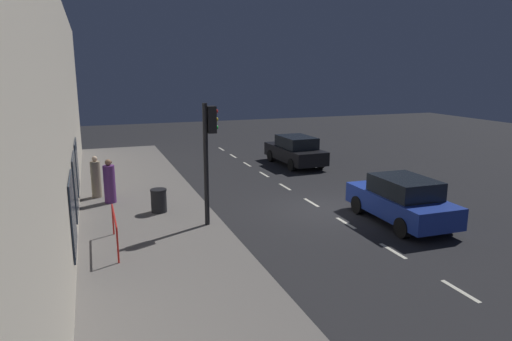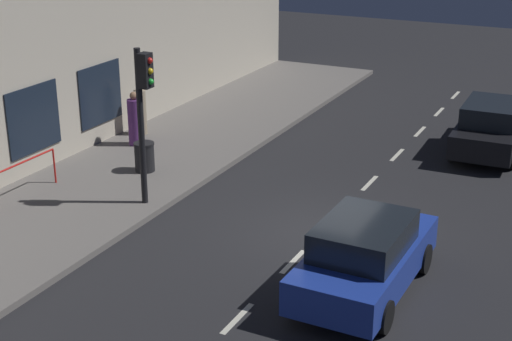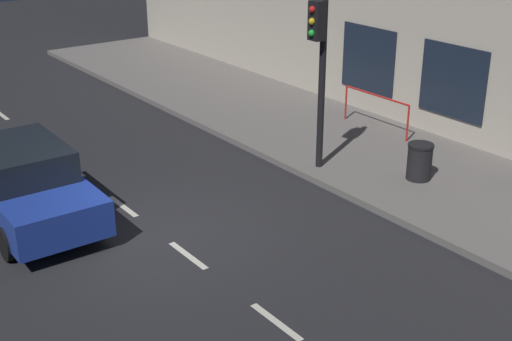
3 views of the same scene
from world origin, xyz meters
name	(u,v)px [view 3 (image 3 of 3)]	position (x,y,z in m)	size (l,w,h in m)	color
ground_plane	(161,235)	(0.00, 0.00, 0.00)	(60.00, 60.00, 0.00)	#232326
sidewalk	(387,160)	(6.25, 0.00, 0.07)	(4.50, 32.00, 0.15)	slate
building_facade	(470,1)	(8.80, 0.00, 3.62)	(0.65, 32.00, 7.25)	beige
lane_centre_line	(188,255)	(0.00, -1.00, 0.00)	(0.12, 27.20, 0.01)	beige
traffic_light	(319,56)	(4.44, 0.55, 2.78)	(0.50, 0.32, 3.93)	black
parked_car_0	(26,184)	(-1.78, 2.15, 0.79)	(1.95, 4.21, 1.58)	#1E389E
trash_bin	(420,161)	(5.83, -1.34, 0.57)	(0.58, 0.58, 0.83)	black
red_railing	(376,103)	(7.47, 1.61, 0.88)	(0.05, 2.31, 0.97)	red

